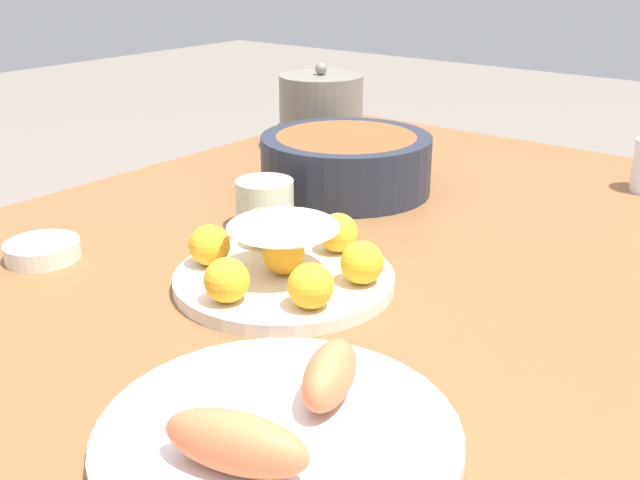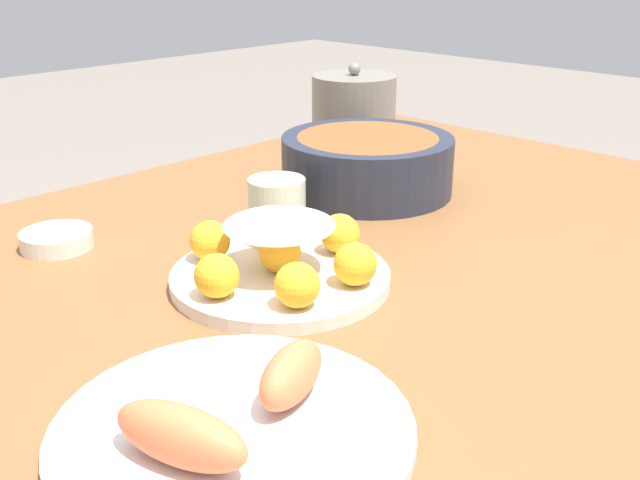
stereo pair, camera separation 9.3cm
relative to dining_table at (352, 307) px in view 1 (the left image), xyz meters
name	(u,v)px [view 1 (the left image)]	position (x,y,z in m)	size (l,w,h in m)	color
dining_table	(352,307)	(0.00, 0.00, 0.00)	(1.44, 1.09, 0.72)	brown
cake_plate	(284,262)	(-0.13, 0.01, 0.11)	(0.27, 0.27, 0.08)	silver
serving_bowl	(346,162)	(0.22, 0.17, 0.13)	(0.28, 0.28, 0.09)	#232838
sauce_bowl	(42,250)	(-0.26, 0.31, 0.09)	(0.10, 0.10, 0.02)	silver
seafood_platter	(278,429)	(-0.37, -0.19, 0.09)	(0.30, 0.30, 0.06)	silver
cup_far	(265,204)	(0.01, 0.16, 0.11)	(0.08, 0.08, 0.07)	beige
warming_pot	(321,113)	(0.41, 0.37, 0.15)	(0.18, 0.18, 0.17)	#66605B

